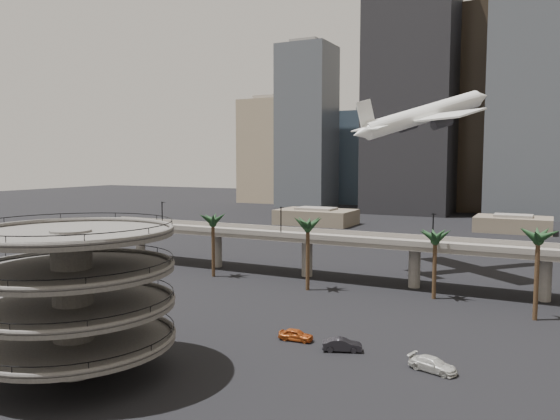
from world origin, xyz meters
The scene contains 10 objects.
ground centered at (0.00, 0.00, 0.00)m, with size 700.00×700.00×0.00m, color black.
parking_ramp centered at (-13.00, -4.00, 9.84)m, with size 22.20×22.20×17.35m.
overpass centered at (0.00, 55.00, 7.34)m, with size 130.00×9.30×14.70m.
palm_trees centered at (11.58, 47.18, 11.30)m, with size 76.40×18.40×14.00m.
low_buildings centered at (6.89, 142.30, 2.86)m, with size 135.00×27.50×6.80m.
skyline centered at (15.11, 217.08, 46.66)m, with size 269.00×86.00×127.53m.
airborne_jet centered at (8.29, 72.16, 33.31)m, with size 28.10×29.52×12.95m.
car_a centered at (4.08, 17.42, 0.78)m, with size 1.85×4.60×1.57m, color #B04C19.
car_b centered at (10.94, 16.39, 0.82)m, with size 1.73×4.96×1.63m, color black.
car_c centered at (22.38, 14.83, 0.80)m, with size 2.25×5.54×1.61m, color silver.
Camera 1 is at (33.83, -46.25, 23.78)m, focal length 35.00 mm.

